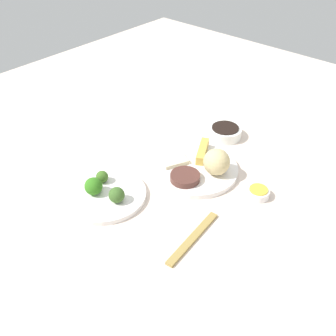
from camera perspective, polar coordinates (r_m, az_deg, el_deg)
tabletop at (r=1.26m, az=3.22°, el=-1.05°), size 2.20×2.20×0.02m
main_plate at (r=1.26m, az=3.62°, el=-0.12°), size 0.27×0.27×0.02m
rice_scoop at (r=1.21m, az=6.77°, el=0.85°), size 0.08×0.08×0.08m
spring_roll at (r=1.30m, az=4.81°, el=2.34°), size 0.11×0.08×0.03m
crab_rangoon_wonton at (r=1.27m, az=0.72°, el=1.19°), size 0.10×0.10×0.01m
stir_fry_heap at (r=1.19m, az=2.39°, el=-1.28°), size 0.09×0.09×0.02m
broccoli_plate at (r=1.18m, az=-8.79°, el=-3.69°), size 0.24×0.24×0.01m
broccoli_floret_0 at (r=1.16m, az=-10.32°, el=-2.50°), size 0.05×0.05×0.05m
broccoli_floret_1 at (r=1.12m, az=-7.15°, el=-3.74°), size 0.04×0.04×0.04m
broccoli_floret_2 at (r=1.20m, az=-9.15°, el=-1.21°), size 0.04×0.04×0.04m
soy_sauce_bowl at (r=1.42m, az=7.91°, el=4.91°), size 0.11×0.11×0.03m
soy_sauce_bowl_liquid at (r=1.41m, az=7.98°, el=5.56°), size 0.09×0.09×0.00m
sauce_ramekin_hot_mustard at (r=1.19m, az=12.41°, el=-3.44°), size 0.06×0.06×0.02m
sauce_ramekin_hot_mustard_liquid at (r=1.18m, az=12.49°, el=-2.93°), size 0.05×0.05×0.00m
chopsticks_pair at (r=1.05m, az=3.48°, el=-9.69°), size 0.21×0.04×0.01m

